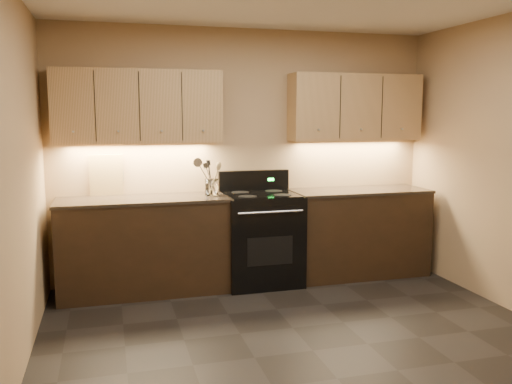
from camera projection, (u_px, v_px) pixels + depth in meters
The scene contains 15 objects.
floor at pixel (313, 351), 3.99m from camera, with size 4.00×4.00×0.00m, color black.
wall_back at pixel (245, 155), 5.71m from camera, with size 4.00×0.04×2.60m, color #9B7C5B.
wall_left at pixel (7, 185), 3.28m from camera, with size 0.04×4.00×2.60m, color #9B7C5B.
counter_left at pixel (144, 245), 5.26m from camera, with size 1.62×0.62×0.93m.
counter_right at pixel (358, 232), 5.86m from camera, with size 1.46×0.62×0.93m.
stove at pixel (261, 237), 5.55m from camera, with size 0.76×0.68×1.14m.
upper_cab_left at pixel (138, 107), 5.21m from camera, with size 1.60×0.30×0.70m, color tan.
upper_cab_right at pixel (355, 107), 5.81m from camera, with size 1.44×0.30×0.70m, color tan.
outlet_plate at pixel (119, 176), 5.39m from camera, with size 0.09×0.01×0.12m, color #B2B5BA.
utensil_crock at pixel (212, 188), 5.36m from camera, with size 0.17×0.17×0.16m.
cutting_board at pixel (106, 175), 5.33m from camera, with size 0.32×0.02×0.41m, color #D6B673.
wooden_spoon at pixel (210, 178), 5.33m from camera, with size 0.06×0.06×0.32m, color #D6B673, non-canonical shape.
black_turner at pixel (212, 176), 5.33m from camera, with size 0.08×0.08×0.35m, color black, non-canonical shape.
steel_spatula at pixel (215, 177), 5.36m from camera, with size 0.08×0.08×0.34m, color silver, non-canonical shape.
steel_skimmer at pixel (216, 175), 5.34m from camera, with size 0.09×0.09×0.38m, color silver, non-canonical shape.
Camera 1 is at (-1.41, -3.53, 1.73)m, focal length 38.00 mm.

